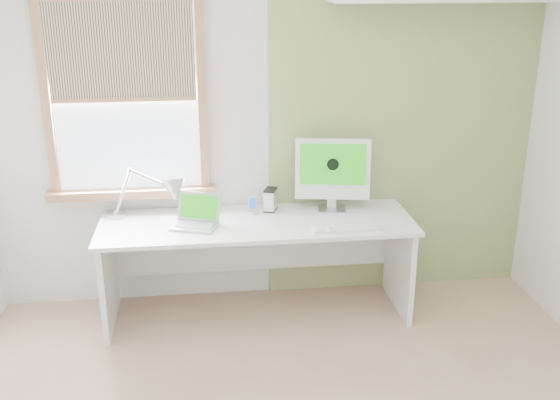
{
  "coord_description": "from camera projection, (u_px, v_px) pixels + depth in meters",
  "views": [
    {
      "loc": [
        -0.47,
        -2.85,
        2.39
      ],
      "look_at": [
        0.0,
        1.05,
        1.0
      ],
      "focal_mm": 41.76,
      "sensor_mm": 36.0,
      "label": 1
    }
  ],
  "objects": [
    {
      "name": "mouse",
      "position": [
        329.0,
        230.0,
        4.38
      ],
      "size": [
        0.06,
        0.09,
        0.03
      ],
      "primitive_type": "ellipsoid",
      "rotation": [
        0.0,
        0.0,
        0.06
      ],
      "color": "white",
      "rests_on": "desk"
    },
    {
      "name": "laptop",
      "position": [
        196.0,
        218.0,
        4.48
      ],
      "size": [
        0.37,
        0.33,
        0.21
      ],
      "color": "#BBBDC0",
      "rests_on": "desk"
    },
    {
      "name": "desk_lamp",
      "position": [
        163.0,
        193.0,
        4.54
      ],
      "size": [
        0.62,
        0.33,
        0.36
      ],
      "color": "#BBBDC0",
      "rests_on": "desk"
    },
    {
      "name": "imac",
      "position": [
        333.0,
        171.0,
        4.69
      ],
      "size": [
        0.55,
        0.22,
        0.53
      ],
      "color": "#BBBDC0",
      "rests_on": "desk"
    },
    {
      "name": "window",
      "position": [
        125.0,
        100.0,
        4.5
      ],
      "size": [
        1.2,
        0.14,
        1.42
      ],
      "color": "#A86D49",
      "rests_on": "room"
    },
    {
      "name": "accent_wall",
      "position": [
        402.0,
        126.0,
        4.83
      ],
      "size": [
        2.0,
        0.02,
        2.6
      ],
      "primitive_type": "cube",
      "color": "#8B9C5E",
      "rests_on": "room"
    },
    {
      "name": "external_drive",
      "position": [
        270.0,
        200.0,
        4.74
      ],
      "size": [
        0.12,
        0.15,
        0.16
      ],
      "color": "#BBBDC0",
      "rests_on": "desk"
    },
    {
      "name": "phone_dock",
      "position": [
        253.0,
        208.0,
        4.7
      ],
      "size": [
        0.09,
        0.09,
        0.14
      ],
      "color": "#BBBDC0",
      "rests_on": "desk"
    },
    {
      "name": "keyboard",
      "position": [
        346.0,
        228.0,
        4.42
      ],
      "size": [
        0.46,
        0.13,
        0.02
      ],
      "color": "white",
      "rests_on": "desk"
    },
    {
      "name": "room",
      "position": [
        306.0,
        214.0,
        3.09
      ],
      "size": [
        4.04,
        3.54,
        2.64
      ],
      "color": "tan",
      "rests_on": "ground"
    },
    {
      "name": "desk",
      "position": [
        256.0,
        243.0,
        4.68
      ],
      "size": [
        2.2,
        0.7,
        0.73
      ],
      "color": "white",
      "rests_on": "room"
    }
  ]
}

